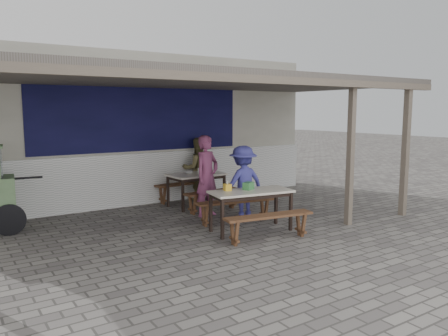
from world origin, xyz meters
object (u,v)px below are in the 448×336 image
at_px(patron_street_side, 207,176).
at_px(table_right, 251,195).
at_px(bench_right_wall, 235,206).
at_px(condiment_bowl, 188,172).
at_px(donation_box, 248,186).
at_px(table_left, 196,177).
at_px(patron_right_table, 243,183).
at_px(bench_right_street, 269,221).
at_px(patron_wall_side, 197,169).
at_px(bench_left_wall, 182,188).
at_px(tissue_box, 227,187).
at_px(bench_left_street, 213,196).
at_px(condiment_jar, 200,170).

bearing_deg(patron_street_side, table_right, -105.88).
relative_size(bench_right_wall, condiment_bowl, 8.18).
relative_size(donation_box, condiment_bowl, 1.03).
bearing_deg(table_left, patron_right_table, -86.62).
relative_size(patron_street_side, condiment_bowl, 8.52).
bearing_deg(patron_street_side, table_left, 56.14).
height_order(bench_right_street, patron_wall_side, patron_wall_side).
bearing_deg(patron_wall_side, bench_right_wall, 92.57).
bearing_deg(bench_right_street, table_left, 93.14).
distance_m(bench_left_wall, bench_right_wall, 2.36).
bearing_deg(patron_street_side, patron_right_table, -72.50).
relative_size(bench_right_street, tissue_box, 13.31).
relative_size(bench_right_wall, patron_right_table, 1.08).
distance_m(table_left, condiment_bowl, 0.21).
height_order(bench_left_street, condiment_jar, condiment_jar).
bearing_deg(donation_box, patron_wall_side, 78.62).
relative_size(bench_left_wall, tissue_box, 11.18).
distance_m(table_left, bench_right_wall, 1.75).
bearing_deg(patron_street_side, bench_right_wall, -97.21).
relative_size(bench_left_street, patron_street_side, 0.81).
xyz_separation_m(bench_right_street, patron_wall_side, (0.70, 3.64, 0.42)).
bearing_deg(bench_left_street, condiment_jar, 76.83).
distance_m(donation_box, condiment_jar, 2.41).
bearing_deg(donation_box, table_left, 85.31).
relative_size(bench_right_wall, condiment_jar, 15.95).
height_order(table_left, condiment_bowl, condiment_bowl).
bearing_deg(bench_left_street, patron_street_side, -142.04).
relative_size(table_left, tissue_box, 10.62).
height_order(table_left, tissue_box, tissue_box).
bearing_deg(table_right, bench_left_street, 90.76).
relative_size(table_left, bench_left_street, 0.95).
relative_size(bench_left_wall, patron_street_side, 0.81).
bearing_deg(tissue_box, table_right, -32.06).
distance_m(patron_wall_side, condiment_jar, 0.56).
xyz_separation_m(bench_right_wall, condiment_bowl, (-0.03, 1.85, 0.43)).
bearing_deg(patron_street_side, bench_left_wall, 64.08).
bearing_deg(bench_right_street, patron_street_side, 97.68).
xyz_separation_m(table_left, condiment_bowl, (-0.13, 0.13, 0.10)).
xyz_separation_m(bench_left_street, patron_wall_side, (0.35, 1.28, 0.43)).
bearing_deg(donation_box, condiment_jar, 81.53).
distance_m(bench_left_street, table_right, 1.77).
height_order(tissue_box, donation_box, donation_box).
bearing_deg(bench_left_wall, condiment_jar, -70.98).
height_order(bench_left_street, donation_box, donation_box).
relative_size(table_left, table_right, 0.82).
xyz_separation_m(table_left, patron_street_side, (-0.26, -0.91, 0.17)).
bearing_deg(bench_left_wall, bench_left_street, -90.00).
height_order(bench_right_wall, patron_wall_side, patron_wall_side).
height_order(bench_left_wall, table_right, table_right).
height_order(bench_left_wall, bench_right_street, same).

